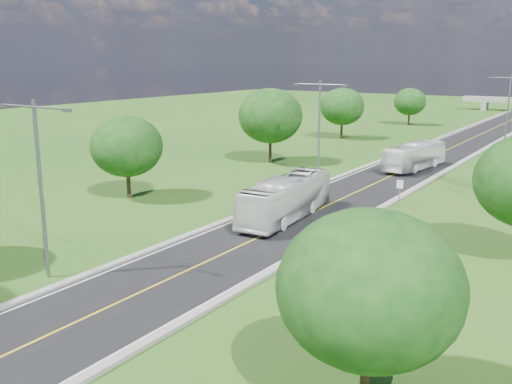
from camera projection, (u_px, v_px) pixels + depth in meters
ground at (421, 163)px, 68.10m from camera, size 260.00×260.00×0.00m
road at (436, 155)px, 72.97m from camera, size 8.00×150.00×0.06m
curb_left at (403, 152)px, 75.24m from camera, size 0.50×150.00×0.22m
curb_right at (470, 158)px, 70.67m from camera, size 0.50×150.00×0.22m
speed_limit_sign at (400, 189)px, 47.07m from camera, size 0.55×0.09×2.40m
streetlight_near_left at (40, 174)px, 31.01m from camera, size 5.90×0.25×10.00m
streetlight_mid_left at (319, 121)px, 57.80m from camera, size 5.90×0.25×10.00m
streetlight_far_right at (508, 105)px, 78.14m from camera, size 5.90×0.25×10.00m
tree_lb at (127, 146)px, 49.67m from camera, size 6.30×6.30×7.33m
tree_lc at (270, 116)px, 66.78m from camera, size 7.56×7.56×8.79m
tree_ld at (342, 107)px, 87.48m from camera, size 6.72×6.72×7.82m
tree_le at (410, 102)px, 105.76m from camera, size 5.88×5.88×6.84m
tree_ra at (370, 288)px, 18.93m from camera, size 6.30×6.30×7.33m
bus_outbound at (415, 156)px, 63.34m from camera, size 4.03×10.85×2.95m
bus_inbound at (286, 198)px, 43.66m from camera, size 3.80×11.85×3.24m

